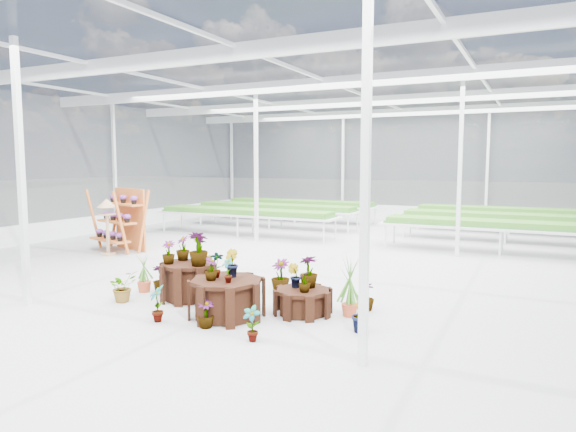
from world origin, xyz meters
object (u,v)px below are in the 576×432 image
at_px(plinth_tall, 188,281).
at_px(plinth_low, 303,302).
at_px(shelf_rack, 118,220).
at_px(bird_table, 107,227).
at_px(plinth_mid, 227,298).

relative_size(plinth_tall, plinth_low, 1.06).
height_order(shelf_rack, bird_table, shelf_rack).
relative_size(shelf_rack, bird_table, 1.14).
bearing_deg(shelf_rack, plinth_tall, -16.59).
relative_size(plinth_tall, bird_table, 0.65).
xyz_separation_m(plinth_mid, bird_table, (-5.77, 3.23, 0.44)).
bearing_deg(plinth_mid, shelf_rack, 147.18).
relative_size(plinth_low, shelf_rack, 0.53).
height_order(plinth_tall, plinth_low, plinth_tall).
bearing_deg(plinth_mid, plinth_low, 34.99).
bearing_deg(plinth_tall, bird_table, 150.11).
height_order(plinth_tall, plinth_mid, plinth_tall).
bearing_deg(plinth_low, shelf_rack, 155.57).
bearing_deg(plinth_mid, plinth_tall, 153.43).
bearing_deg(plinth_low, plinth_tall, -177.40).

